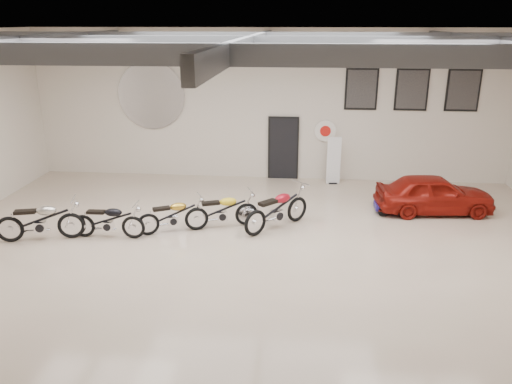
# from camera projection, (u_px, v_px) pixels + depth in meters

# --- Properties ---
(floor) EXTENTS (16.00, 12.00, 0.01)m
(floor) POSITION_uv_depth(u_px,v_px,m) (251.00, 252.00, 11.83)
(floor) COLOR #C4AF96
(floor) RESTS_ON ground
(ceiling) EXTENTS (16.00, 12.00, 0.01)m
(ceiling) POSITION_uv_depth(u_px,v_px,m) (251.00, 31.00, 10.20)
(ceiling) COLOR slate
(ceiling) RESTS_ON back_wall
(back_wall) EXTENTS (16.00, 0.02, 5.00)m
(back_wall) POSITION_uv_depth(u_px,v_px,m) (269.00, 106.00, 16.66)
(back_wall) COLOR beige
(back_wall) RESTS_ON floor
(ceiling_beams) EXTENTS (15.80, 11.80, 0.32)m
(ceiling_beams) POSITION_uv_depth(u_px,v_px,m) (251.00, 44.00, 10.28)
(ceiling_beams) COLOR #5A5D62
(ceiling_beams) RESTS_ON ceiling
(door) EXTENTS (0.92, 0.08, 2.10)m
(door) POSITION_uv_depth(u_px,v_px,m) (283.00, 149.00, 17.05)
(door) COLOR black
(door) RESTS_ON back_wall
(logo_plaque) EXTENTS (2.30, 0.06, 1.16)m
(logo_plaque) POSITION_uv_depth(u_px,v_px,m) (151.00, 96.00, 16.87)
(logo_plaque) COLOR silver
(logo_plaque) RESTS_ON back_wall
(poster_left) EXTENTS (1.05, 0.08, 1.35)m
(poster_left) POSITION_uv_depth(u_px,v_px,m) (361.00, 89.00, 16.17)
(poster_left) COLOR black
(poster_left) RESTS_ON back_wall
(poster_mid) EXTENTS (1.05, 0.08, 1.35)m
(poster_mid) POSITION_uv_depth(u_px,v_px,m) (412.00, 90.00, 16.03)
(poster_mid) COLOR black
(poster_mid) RESTS_ON back_wall
(poster_right) EXTENTS (1.05, 0.08, 1.35)m
(poster_right) POSITION_uv_depth(u_px,v_px,m) (463.00, 90.00, 15.89)
(poster_right) COLOR black
(poster_right) RESTS_ON back_wall
(oil_sign) EXTENTS (0.72, 0.10, 0.72)m
(oil_sign) POSITION_uv_depth(u_px,v_px,m) (325.00, 131.00, 16.71)
(oil_sign) COLOR white
(oil_sign) RESTS_ON back_wall
(banner_stand) EXTENTS (0.48, 0.24, 1.69)m
(banner_stand) POSITION_uv_depth(u_px,v_px,m) (334.00, 159.00, 16.54)
(banner_stand) COLOR white
(banner_stand) RESTS_ON floor
(motorcycle_silver) EXTENTS (2.17, 1.15, 1.08)m
(motorcycle_silver) POSITION_uv_depth(u_px,v_px,m) (40.00, 220.00, 12.32)
(motorcycle_silver) COLOR silver
(motorcycle_silver) RESTS_ON floor
(motorcycle_black) EXTENTS (1.85, 0.61, 0.96)m
(motorcycle_black) POSITION_uv_depth(u_px,v_px,m) (108.00, 220.00, 12.48)
(motorcycle_black) COLOR silver
(motorcycle_black) RESTS_ON floor
(motorcycle_gold) EXTENTS (1.87, 1.29, 0.94)m
(motorcycle_gold) POSITION_uv_depth(u_px,v_px,m) (172.00, 215.00, 12.84)
(motorcycle_gold) COLOR silver
(motorcycle_gold) RESTS_ON floor
(motorcycle_yellow) EXTENTS (2.00, 1.21, 0.99)m
(motorcycle_yellow) POSITION_uv_depth(u_px,v_px,m) (222.00, 210.00, 13.09)
(motorcycle_yellow) COLOR silver
(motorcycle_yellow) RESTS_ON floor
(motorcycle_red) EXTENTS (1.96, 1.99, 1.11)m
(motorcycle_red) POSITION_uv_depth(u_px,v_px,m) (277.00, 208.00, 13.02)
(motorcycle_red) COLOR silver
(motorcycle_red) RESTS_ON floor
(go_kart) EXTENTS (1.50, 0.70, 0.54)m
(go_kart) POSITION_uv_depth(u_px,v_px,m) (401.00, 204.00, 14.15)
(go_kart) COLOR navy
(go_kart) RESTS_ON floor
(vintage_car) EXTENTS (1.62, 3.36, 1.11)m
(vintage_car) POSITION_uv_depth(u_px,v_px,m) (434.00, 194.00, 14.13)
(vintage_car) COLOR maroon
(vintage_car) RESTS_ON floor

